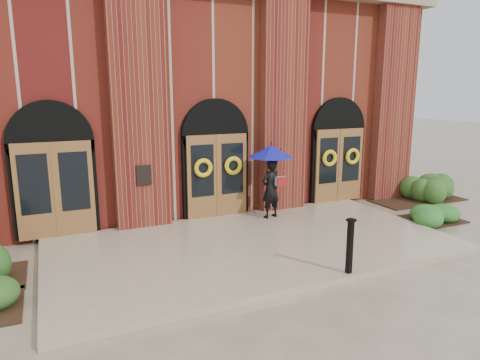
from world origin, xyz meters
TOP-DOWN VIEW (x-y plane):
  - ground at (0.00, 0.00)m, footprint 90.00×90.00m
  - landing at (0.00, 0.15)m, footprint 10.00×5.30m
  - church_building at (0.00, 8.78)m, footprint 16.20×12.53m
  - man_with_umbrella at (1.40, 1.90)m, footprint 1.65×1.65m
  - metal_post at (0.97, -2.35)m, footprint 0.19×0.19m
  - hedge_wall_right at (7.52, 1.94)m, footprint 3.14×1.26m
  - hedge_front_right at (6.06, 0.00)m, footprint 1.44×1.23m

SIDE VIEW (x-z plane):
  - ground at x=0.00m, z-range 0.00..0.00m
  - landing at x=0.00m, z-range 0.00..0.15m
  - hedge_front_right at x=6.06m, z-range 0.00..0.51m
  - hedge_wall_right at x=7.52m, z-range 0.00..0.81m
  - metal_post at x=0.97m, z-range 0.18..1.36m
  - man_with_umbrella at x=1.40m, z-range 0.59..2.79m
  - church_building at x=0.00m, z-range 0.00..7.00m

